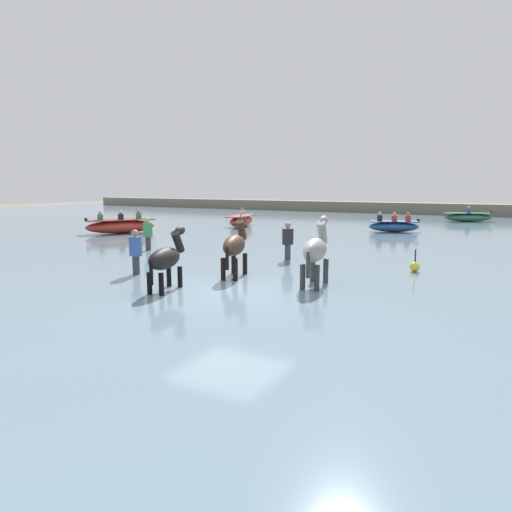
{
  "coord_description": "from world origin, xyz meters",
  "views": [
    {
      "loc": [
        5.95,
        -9.23,
        2.86
      ],
      "look_at": [
        -0.41,
        2.02,
        0.85
      ],
      "focal_mm": 32.04,
      "sensor_mm": 36.0,
      "label": 1
    }
  ],
  "objects_px": {
    "horse_lead_black": "(166,260)",
    "boat_mid_outer": "(121,226)",
    "boat_mid_channel": "(468,217)",
    "boat_distant_east": "(394,226)",
    "horse_flank_grey": "(316,251)",
    "person_wading_close": "(288,245)",
    "boat_near_starboard": "(241,221)",
    "channel_buoy": "(415,267)",
    "horse_trailing_dark_bay": "(235,247)",
    "person_onlooker_right": "(136,256)",
    "person_spectator_far": "(148,237)"
  },
  "relations": [
    {
      "from": "horse_trailing_dark_bay",
      "to": "boat_near_starboard",
      "type": "height_order",
      "value": "horse_trailing_dark_bay"
    },
    {
      "from": "boat_distant_east",
      "to": "boat_mid_channel",
      "type": "bearing_deg",
      "value": 73.79
    },
    {
      "from": "horse_flank_grey",
      "to": "channel_buoy",
      "type": "distance_m",
      "value": 3.74
    },
    {
      "from": "boat_mid_channel",
      "to": "person_wading_close",
      "type": "bearing_deg",
      "value": -100.13
    },
    {
      "from": "channel_buoy",
      "to": "boat_mid_channel",
      "type": "bearing_deg",
      "value": 91.0
    },
    {
      "from": "horse_flank_grey",
      "to": "boat_near_starboard",
      "type": "bearing_deg",
      "value": 127.55
    },
    {
      "from": "person_wading_close",
      "to": "channel_buoy",
      "type": "xyz_separation_m",
      "value": [
        4.16,
        -0.09,
        -0.36
      ]
    },
    {
      "from": "horse_trailing_dark_bay",
      "to": "horse_flank_grey",
      "type": "relative_size",
      "value": 0.97
    },
    {
      "from": "boat_distant_east",
      "to": "horse_flank_grey",
      "type": "bearing_deg",
      "value": -84.56
    },
    {
      "from": "horse_flank_grey",
      "to": "channel_buoy",
      "type": "bearing_deg",
      "value": 60.06
    },
    {
      "from": "person_spectator_far",
      "to": "boat_near_starboard",
      "type": "bearing_deg",
      "value": 102.22
    },
    {
      "from": "horse_lead_black",
      "to": "channel_buoy",
      "type": "xyz_separation_m",
      "value": [
        4.77,
        5.4,
        -0.58
      ]
    },
    {
      "from": "horse_trailing_dark_bay",
      "to": "boat_mid_outer",
      "type": "height_order",
      "value": "horse_trailing_dark_bay"
    },
    {
      "from": "horse_lead_black",
      "to": "horse_trailing_dark_bay",
      "type": "bearing_deg",
      "value": 75.76
    },
    {
      "from": "horse_trailing_dark_bay",
      "to": "person_onlooker_right",
      "type": "distance_m",
      "value": 2.87
    },
    {
      "from": "person_wading_close",
      "to": "horse_trailing_dark_bay",
      "type": "bearing_deg",
      "value": -90.7
    },
    {
      "from": "horse_lead_black",
      "to": "boat_near_starboard",
      "type": "bearing_deg",
      "value": 115.42
    },
    {
      "from": "horse_trailing_dark_bay",
      "to": "person_wading_close",
      "type": "height_order",
      "value": "horse_trailing_dark_bay"
    },
    {
      "from": "horse_lead_black",
      "to": "boat_near_starboard",
      "type": "distance_m",
      "value": 17.52
    },
    {
      "from": "horse_flank_grey",
      "to": "boat_mid_outer",
      "type": "bearing_deg",
      "value": 153.55
    },
    {
      "from": "horse_lead_black",
      "to": "boat_mid_channel",
      "type": "xyz_separation_m",
      "value": [
        4.39,
        26.71,
        -0.43
      ]
    },
    {
      "from": "horse_trailing_dark_bay",
      "to": "horse_lead_black",
      "type": "bearing_deg",
      "value": -104.24
    },
    {
      "from": "horse_flank_grey",
      "to": "boat_near_starboard",
      "type": "relative_size",
      "value": 0.59
    },
    {
      "from": "boat_mid_channel",
      "to": "boat_distant_east",
      "type": "bearing_deg",
      "value": -106.21
    },
    {
      "from": "boat_mid_channel",
      "to": "boat_near_starboard",
      "type": "relative_size",
      "value": 0.96
    },
    {
      "from": "horse_flank_grey",
      "to": "person_wading_close",
      "type": "height_order",
      "value": "horse_flank_grey"
    },
    {
      "from": "person_spectator_far",
      "to": "person_wading_close",
      "type": "height_order",
      "value": "same"
    },
    {
      "from": "boat_near_starboard",
      "to": "person_onlooker_right",
      "type": "height_order",
      "value": "person_onlooker_right"
    },
    {
      "from": "boat_near_starboard",
      "to": "person_onlooker_right",
      "type": "bearing_deg",
      "value": -69.66
    },
    {
      "from": "horse_lead_black",
      "to": "boat_mid_outer",
      "type": "distance_m",
      "value": 14.19
    },
    {
      "from": "boat_near_starboard",
      "to": "person_onlooker_right",
      "type": "xyz_separation_m",
      "value": [
        5.46,
        -14.72,
        0.18
      ]
    },
    {
      "from": "boat_distant_east",
      "to": "person_spectator_far",
      "type": "height_order",
      "value": "person_spectator_far"
    },
    {
      "from": "horse_flank_grey",
      "to": "person_onlooker_right",
      "type": "bearing_deg",
      "value": -167.35
    },
    {
      "from": "boat_mid_outer",
      "to": "boat_near_starboard",
      "type": "bearing_deg",
      "value": 63.4
    },
    {
      "from": "horse_flank_grey",
      "to": "channel_buoy",
      "type": "xyz_separation_m",
      "value": [
        1.83,
        3.18,
        -0.72
      ]
    },
    {
      "from": "boat_mid_channel",
      "to": "boat_near_starboard",
      "type": "bearing_deg",
      "value": -137.57
    },
    {
      "from": "horse_trailing_dark_bay",
      "to": "person_spectator_far",
      "type": "distance_m",
      "value": 6.37
    },
    {
      "from": "boat_distant_east",
      "to": "person_onlooker_right",
      "type": "height_order",
      "value": "person_onlooker_right"
    },
    {
      "from": "horse_trailing_dark_bay",
      "to": "channel_buoy",
      "type": "height_order",
      "value": "horse_trailing_dark_bay"
    },
    {
      "from": "horse_lead_black",
      "to": "boat_distant_east",
      "type": "height_order",
      "value": "horse_lead_black"
    },
    {
      "from": "person_spectator_far",
      "to": "person_wading_close",
      "type": "xyz_separation_m",
      "value": [
        5.77,
        0.52,
        0.0
      ]
    },
    {
      "from": "boat_mid_channel",
      "to": "boat_mid_outer",
      "type": "distance_m",
      "value": 23.32
    },
    {
      "from": "boat_near_starboard",
      "to": "person_onlooker_right",
      "type": "distance_m",
      "value": 15.7
    },
    {
      "from": "person_spectator_far",
      "to": "boat_distant_east",
      "type": "bearing_deg",
      "value": 60.63
    },
    {
      "from": "boat_mid_outer",
      "to": "channel_buoy",
      "type": "relative_size",
      "value": 5.58
    },
    {
      "from": "boat_near_starboard",
      "to": "boat_distant_east",
      "type": "bearing_deg",
      "value": 6.72
    },
    {
      "from": "horse_lead_black",
      "to": "horse_flank_grey",
      "type": "distance_m",
      "value": 3.69
    },
    {
      "from": "boat_mid_channel",
      "to": "boat_mid_outer",
      "type": "bearing_deg",
      "value": -130.94
    },
    {
      "from": "person_onlooker_right",
      "to": "boat_near_starboard",
      "type": "bearing_deg",
      "value": 110.34
    },
    {
      "from": "horse_lead_black",
      "to": "boat_mid_outer",
      "type": "xyz_separation_m",
      "value": [
        -10.89,
        9.1,
        -0.36
      ]
    }
  ]
}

